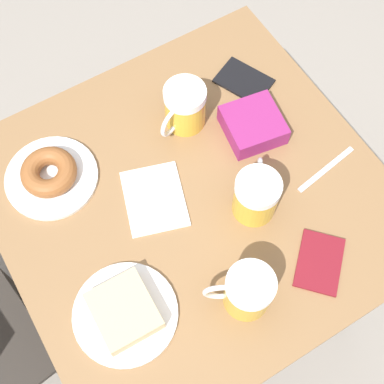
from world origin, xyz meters
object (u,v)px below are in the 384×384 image
object	(u,v)px
beer_mug_left	(184,107)
passport_far_edge	(319,262)
beer_mug_right	(247,291)
napkin_folded	(155,199)
plate_with_donut	(50,174)
passport_near_edge	(244,81)
plate_with_cake	(125,312)
beer_mug_center	(256,195)
fork	(326,169)
blue_pouch	(253,125)

from	to	relation	value
beer_mug_left	passport_far_edge	bearing A→B (deg)	-172.28
beer_mug_right	passport_far_edge	distance (m)	0.18
beer_mug_left	napkin_folded	size ratio (longest dim) A/B	0.69
plate_with_donut	beer_mug_left	distance (m)	0.33
beer_mug_left	passport_near_edge	distance (m)	0.19
plate_with_cake	passport_near_edge	xyz separation A→B (m)	(0.35, -0.51, -0.01)
napkin_folded	passport_near_edge	distance (m)	0.37
beer_mug_center	plate_with_donut	bearing A→B (deg)	50.12
beer_mug_right	passport_near_edge	world-z (taller)	beer_mug_right
beer_mug_right	passport_far_edge	bearing A→B (deg)	-95.73
plate_with_donut	plate_with_cake	bearing A→B (deg)	179.58
beer_mug_right	plate_with_cake	bearing A→B (deg)	66.42
fork	passport_far_edge	xyz separation A→B (m)	(-0.17, 0.14, 0.00)
beer_mug_center	beer_mug_right	size ratio (longest dim) A/B	0.94
napkin_folded	blue_pouch	distance (m)	0.28
plate_with_cake	passport_far_edge	xyz separation A→B (m)	(-0.11, -0.39, -0.01)
plate_with_donut	blue_pouch	distance (m)	0.46
passport_near_edge	beer_mug_center	bearing A→B (deg)	150.05
passport_far_edge	blue_pouch	bearing A→B (deg)	-10.03
plate_with_cake	beer_mug_left	world-z (taller)	beer_mug_left
passport_near_edge	blue_pouch	xyz separation A→B (m)	(-0.13, 0.06, 0.02)
napkin_folded	passport_far_edge	xyz separation A→B (m)	(-0.30, -0.22, 0.00)
fork	passport_near_edge	world-z (taller)	passport_near_edge
plate_with_donut	blue_pouch	size ratio (longest dim) A/B	1.44
plate_with_donut	passport_far_edge	size ratio (longest dim) A/B	1.35
plate_with_cake	blue_pouch	distance (m)	0.50
beer_mug_right	beer_mug_left	bearing A→B (deg)	-14.98
blue_pouch	napkin_folded	bearing A→B (deg)	97.20
passport_near_edge	passport_far_edge	bearing A→B (deg)	165.39
fork	passport_near_edge	xyz separation A→B (m)	(0.30, 0.02, 0.00)
plate_with_cake	beer_mug_center	world-z (taller)	beer_mug_center
beer_mug_center	fork	world-z (taller)	beer_mug_center
plate_with_cake	passport_near_edge	world-z (taller)	plate_with_cake
beer_mug_left	napkin_folded	distance (m)	0.22
napkin_folded	beer_mug_left	bearing A→B (deg)	-48.94
plate_with_donut	beer_mug_right	size ratio (longest dim) A/B	1.62
napkin_folded	passport_far_edge	world-z (taller)	passport_far_edge
beer_mug_right	fork	size ratio (longest dim) A/B	0.76
beer_mug_left	blue_pouch	world-z (taller)	beer_mug_left
beer_mug_center	fork	xyz separation A→B (m)	(-0.01, -0.19, -0.05)
napkin_folded	passport_near_edge	world-z (taller)	passport_near_edge
napkin_folded	passport_far_edge	size ratio (longest dim) A/B	1.24
plate_with_donut	fork	xyz separation A→B (m)	(-0.30, -0.53, -0.02)
fork	blue_pouch	world-z (taller)	blue_pouch
plate_with_cake	passport_far_edge	distance (m)	0.41
beer_mug_left	fork	xyz separation A→B (m)	(-0.27, -0.20, -0.05)
plate_with_cake	fork	bearing A→B (deg)	-84.26
passport_near_edge	passport_far_edge	xyz separation A→B (m)	(-0.46, 0.12, 0.00)
beer_mug_center	blue_pouch	world-z (taller)	beer_mug_center
beer_mug_right	blue_pouch	xyz separation A→B (m)	(0.32, -0.23, -0.03)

